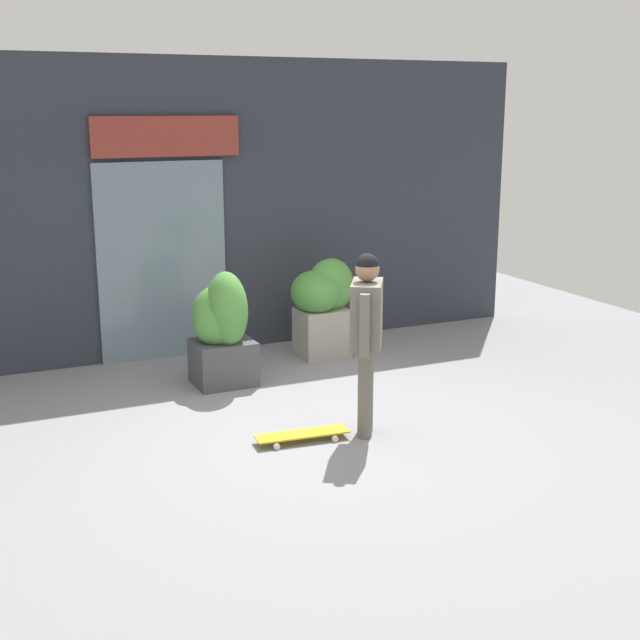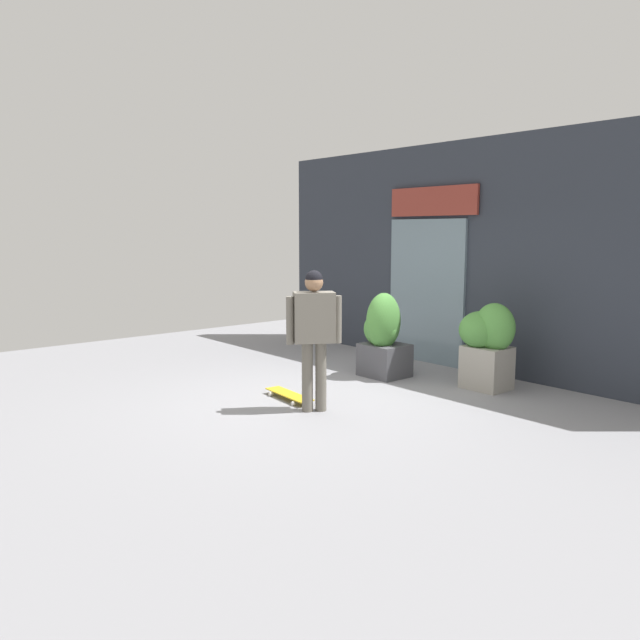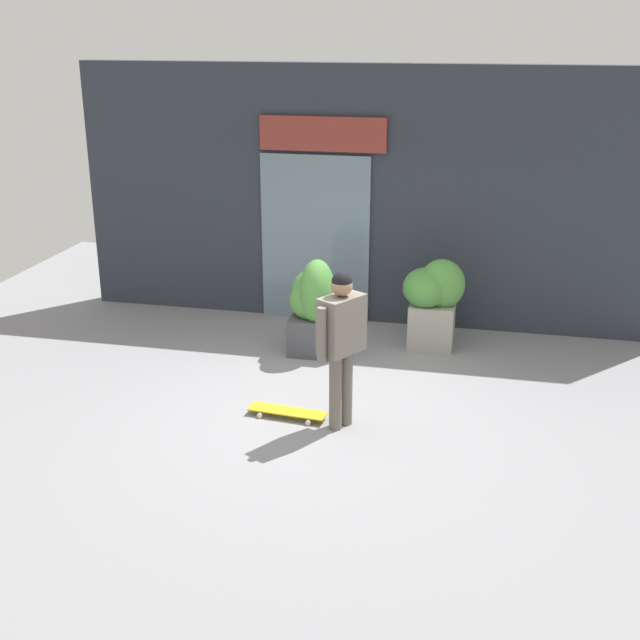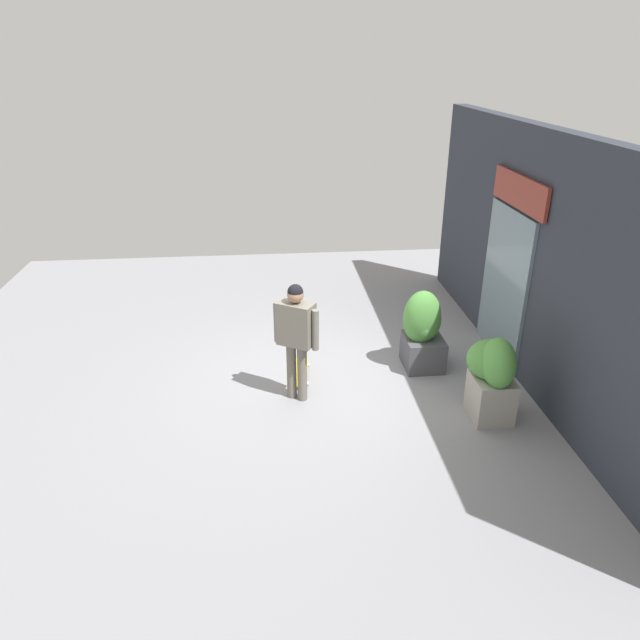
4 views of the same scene
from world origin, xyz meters
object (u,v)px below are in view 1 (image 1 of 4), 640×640
object	(u,v)px
skateboard	(302,434)
planter_box_left	(322,303)
planter_box_right	(222,328)
skateboarder	(366,325)

from	to	relation	value
skateboard	planter_box_left	size ratio (longest dim) A/B	0.73
skateboard	planter_box_right	distance (m)	1.90
planter_box_left	skateboard	bearing A→B (deg)	-118.67
skateboarder	planter_box_left	distance (m)	2.54
skateboarder	planter_box_left	bearing A→B (deg)	-74.60
planter_box_left	skateboarder	bearing A→B (deg)	-105.96
skateboard	skateboarder	bearing A→B (deg)	177.90
skateboarder	skateboard	world-z (taller)	skateboarder
skateboard	planter_box_right	bearing A→B (deg)	-80.55
planter_box_left	planter_box_right	size ratio (longest dim) A/B	0.95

